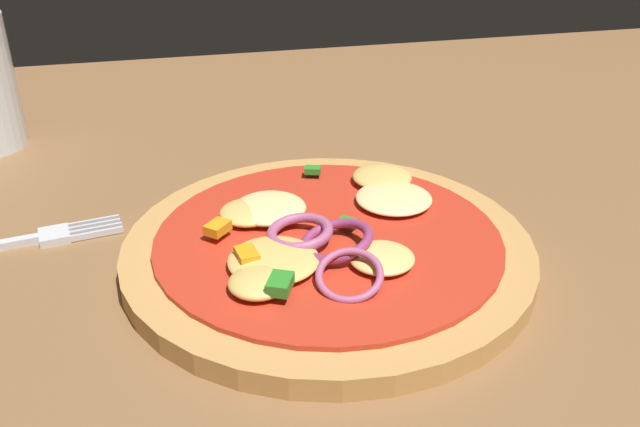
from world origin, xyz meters
The scene contains 2 objects.
dining_table centered at (0.00, 0.00, 0.02)m, with size 1.42×0.93×0.04m.
pizza centered at (0.02, -0.01, 0.05)m, with size 0.24×0.24×0.03m.
Camera 1 is at (-0.07, -0.34, 0.25)m, focal length 37.88 mm.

